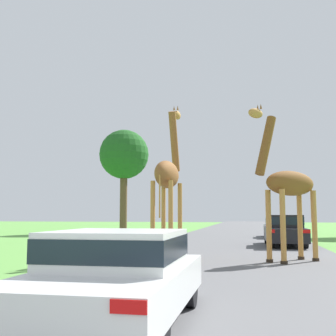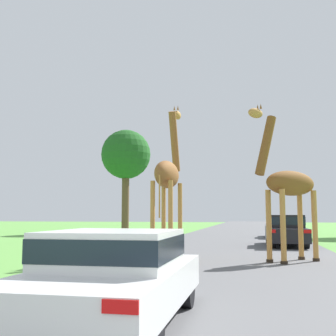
{
  "view_description": "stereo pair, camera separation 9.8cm",
  "coord_description": "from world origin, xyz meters",
  "px_view_note": "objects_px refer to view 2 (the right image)",
  "views": [
    {
      "loc": [
        0.93,
        -0.24,
        1.47
      ],
      "look_at": [
        -1.63,
        12.91,
        2.95
      ],
      "focal_mm": 45.0,
      "sensor_mm": 36.0,
      "label": 1
    },
    {
      "loc": [
        1.02,
        -0.22,
        1.47
      ],
      "look_at": [
        -1.63,
        12.91,
        2.95
      ],
      "focal_mm": 45.0,
      "sensor_mm": 36.0,
      "label": 2
    }
  ],
  "objects_px": {
    "car_lead_maroon": "(113,273)",
    "car_queue_right": "(282,227)",
    "giraffe_near_road": "(168,177)",
    "tree_centre_back": "(126,156)",
    "car_queue_left": "(286,230)",
    "giraffe_companion": "(288,185)"
  },
  "relations": [
    {
      "from": "giraffe_near_road",
      "to": "car_queue_left",
      "type": "distance_m",
      "value": 8.7
    },
    {
      "from": "car_queue_right",
      "to": "car_queue_left",
      "type": "bearing_deg",
      "value": -92.39
    },
    {
      "from": "car_lead_maroon",
      "to": "car_queue_left",
      "type": "relative_size",
      "value": 0.88
    },
    {
      "from": "giraffe_near_road",
      "to": "tree_centre_back",
      "type": "distance_m",
      "value": 20.82
    },
    {
      "from": "giraffe_companion",
      "to": "car_queue_left",
      "type": "distance_m",
      "value": 7.15
    },
    {
      "from": "giraffe_near_road",
      "to": "tree_centre_back",
      "type": "xyz_separation_m",
      "value": [
        -7.36,
        19.16,
        3.53
      ]
    },
    {
      "from": "car_queue_right",
      "to": "car_lead_maroon",
      "type": "bearing_deg",
      "value": -99.27
    },
    {
      "from": "car_queue_right",
      "to": "car_queue_left",
      "type": "relative_size",
      "value": 0.93
    },
    {
      "from": "tree_centre_back",
      "to": "giraffe_near_road",
      "type": "bearing_deg",
      "value": -68.99
    },
    {
      "from": "giraffe_near_road",
      "to": "car_lead_maroon",
      "type": "bearing_deg",
      "value": -80.59
    },
    {
      "from": "car_queue_left",
      "to": "tree_centre_back",
      "type": "distance_m",
      "value": 17.33
    },
    {
      "from": "car_lead_maroon",
      "to": "car_queue_right",
      "type": "xyz_separation_m",
      "value": [
        3.67,
        22.47,
        0.01
      ]
    },
    {
      "from": "car_lead_maroon",
      "to": "car_queue_right",
      "type": "height_order",
      "value": "car_queue_right"
    },
    {
      "from": "giraffe_near_road",
      "to": "tree_centre_back",
      "type": "relative_size",
      "value": 0.64
    },
    {
      "from": "car_lead_maroon",
      "to": "tree_centre_back",
      "type": "height_order",
      "value": "tree_centre_back"
    },
    {
      "from": "car_lead_maroon",
      "to": "car_queue_right",
      "type": "distance_m",
      "value": 22.77
    },
    {
      "from": "car_queue_left",
      "to": "tree_centre_back",
      "type": "bearing_deg",
      "value": 134.37
    },
    {
      "from": "giraffe_near_road",
      "to": "tree_centre_back",
      "type": "bearing_deg",
      "value": 114.55
    },
    {
      "from": "car_queue_left",
      "to": "giraffe_near_road",
      "type": "bearing_deg",
      "value": -119.28
    },
    {
      "from": "giraffe_near_road",
      "to": "car_queue_left",
      "type": "height_order",
      "value": "giraffe_near_road"
    },
    {
      "from": "giraffe_companion",
      "to": "tree_centre_back",
      "type": "height_order",
      "value": "tree_centre_back"
    },
    {
      "from": "giraffe_near_road",
      "to": "car_queue_right",
      "type": "bearing_deg",
      "value": 76.77
    }
  ]
}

